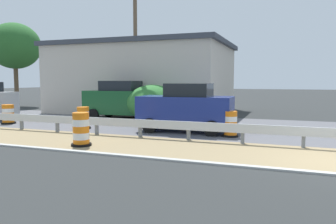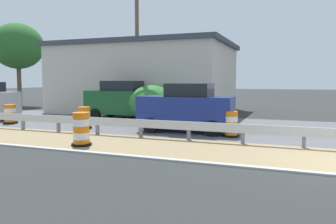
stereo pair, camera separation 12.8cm
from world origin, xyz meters
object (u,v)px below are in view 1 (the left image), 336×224
traffic_barrel_far (8,115)px  car_mid_far_lane (123,100)px  traffic_barrel_close (81,131)px  traffic_barrel_mid (83,119)px  car_trailing_far_lane (186,108)px  utility_pole_near (135,40)px  traffic_barrel_nearest (231,125)px

traffic_barrel_far → car_mid_far_lane: size_ratio=0.22×
traffic_barrel_close → traffic_barrel_mid: traffic_barrel_close is taller
traffic_barrel_far → car_trailing_far_lane: 9.48m
traffic_barrel_close → car_trailing_far_lane: bearing=-29.9°
traffic_barrel_close → utility_pole_near: 10.55m
traffic_barrel_nearest → traffic_barrel_far: traffic_barrel_nearest is taller
utility_pole_near → traffic_barrel_mid: bearing=-178.6°
car_trailing_far_lane → traffic_barrel_nearest: bearing=161.1°
traffic_barrel_mid → traffic_barrel_nearest: bearing=-88.6°
traffic_barrel_mid → car_mid_far_lane: car_mid_far_lane is taller
car_mid_far_lane → traffic_barrel_nearest: bearing=-31.7°
car_trailing_far_lane → car_mid_far_lane: bearing=-35.9°
traffic_barrel_far → car_trailing_far_lane: (0.63, -9.44, 0.61)m
traffic_barrel_far → traffic_barrel_close: bearing=-117.3°
car_mid_far_lane → car_trailing_far_lane: car_mid_far_lane is taller
traffic_barrel_nearest → car_trailing_far_lane: bearing=72.9°
traffic_barrel_nearest → car_mid_far_lane: 7.87m
traffic_barrel_nearest → car_mid_far_lane: (3.86, 6.83, 0.64)m
traffic_barrel_mid → car_mid_far_lane: 4.08m
traffic_barrel_nearest → utility_pole_near: bearing=50.3°
utility_pole_near → traffic_barrel_nearest: bearing=-129.7°
traffic_barrel_nearest → utility_pole_near: (5.75, 6.94, 4.26)m
car_trailing_far_lane → traffic_barrel_close: bearing=58.2°
traffic_barrel_close → traffic_barrel_mid: bearing=33.7°
car_mid_far_lane → utility_pole_near: 4.08m
traffic_barrel_nearest → traffic_barrel_far: 11.50m
traffic_barrel_nearest → traffic_barrel_far: size_ratio=1.03×
traffic_barrel_far → car_trailing_far_lane: bearing=-86.2°
traffic_barrel_far → utility_pole_near: bearing=-38.4°
traffic_barrel_nearest → traffic_barrel_close: traffic_barrel_close is taller
traffic_barrel_close → traffic_barrel_nearest: bearing=-51.3°
car_trailing_far_lane → traffic_barrel_far: bearing=2.0°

